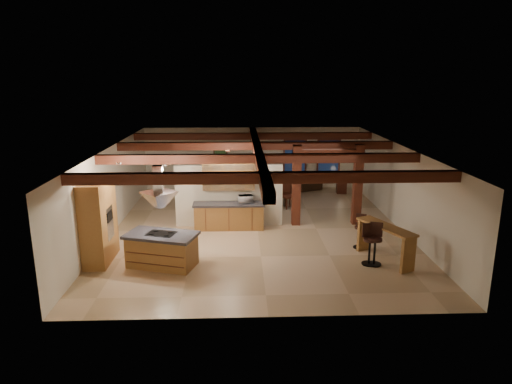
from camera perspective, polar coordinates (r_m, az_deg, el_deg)
ground at (r=16.08m, az=0.20°, el=-4.68°), size 12.00×12.00×0.00m
room_walls at (r=15.59m, az=0.21°, el=1.52°), size 12.00×12.00×12.00m
ceiling_beams at (r=15.40m, az=0.21°, el=5.07°), size 10.00×12.00×0.28m
timber_posts at (r=16.37m, az=8.92°, el=1.91°), size 2.50×0.30×2.90m
partition_wall at (r=16.23m, az=-3.39°, el=-0.46°), size 3.80×0.18×2.20m
pantry_cabinet at (r=13.83m, az=-19.06°, el=-3.49°), size 0.67×1.60×2.40m
back_counter at (r=16.03m, az=-3.39°, el=-2.98°), size 2.50×0.66×0.94m
upper_display_cabinet at (r=15.87m, az=-3.45°, el=1.98°), size 1.80×0.36×0.95m
range_hood at (r=12.82m, az=-11.97°, el=-1.67°), size 1.10×1.10×1.40m
back_windows at (r=21.72m, az=6.98°, el=4.35°), size 2.70×0.07×1.70m
framed_art at (r=21.44m, az=-4.47°, el=4.82°), size 0.65×0.05×0.85m
recessed_cans at (r=13.60m, az=-10.20°, el=4.05°), size 3.16×2.46×0.03m
kitchen_island at (r=13.23m, az=-11.68°, el=-7.05°), size 2.18×1.57×0.98m
dining_table at (r=18.85m, az=0.96°, el=-0.78°), size 2.01×1.47×0.63m
sofa at (r=21.47m, az=5.66°, el=0.95°), size 2.07×1.47×0.56m
microwave at (r=15.86m, az=-1.32°, el=-0.90°), size 0.54×0.42×0.27m
bar_counter at (r=13.75m, az=15.87°, el=-5.45°), size 1.31×2.06×1.07m
side_table at (r=21.24m, az=10.63°, el=0.59°), size 0.47×0.47×0.54m
table_lamp at (r=21.13m, az=10.69°, el=1.90°), size 0.27×0.27×0.32m
bar_stool_a at (r=13.43m, az=13.97°, el=-6.33°), size 0.41×0.43×1.18m
bar_stool_b at (r=13.44m, az=14.67°, el=-6.29°), size 0.45×0.46×1.22m
bar_stool_c at (r=14.63m, az=12.88°, el=-4.78°), size 0.40×0.41×1.07m
dining_chairs at (r=18.76m, az=0.96°, el=0.19°), size 2.57×2.57×1.27m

